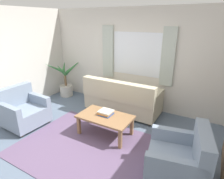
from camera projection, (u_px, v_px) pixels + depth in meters
name	position (u px, v px, depth m)	size (l,w,h in m)	color
ground_plane	(87.00, 147.00, 3.61)	(6.24, 6.24, 0.00)	slate
wall_back	(137.00, 60.00, 5.00)	(5.32, 0.12, 2.60)	silver
window_with_curtains	(136.00, 54.00, 4.88)	(1.98, 0.07, 1.40)	white
area_rug	(87.00, 147.00, 3.61)	(2.59, 2.01, 0.01)	#604C6B
couch	(122.00, 99.00, 4.85)	(1.90, 0.82, 0.92)	#BCB293
armchair_left	(23.00, 110.00, 4.29)	(0.86, 0.88, 0.88)	gray
armchair_right	(180.00, 160.00, 2.77)	(0.97, 0.99, 0.88)	gray
coffee_table	(105.00, 118.00, 3.89)	(1.10, 0.64, 0.44)	olive
book_stack_on_table	(106.00, 112.00, 3.92)	(0.28, 0.27, 0.08)	#335199
potted_plant	(66.00, 83.00, 5.93)	(0.96, 1.11, 1.18)	#B7B2A8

